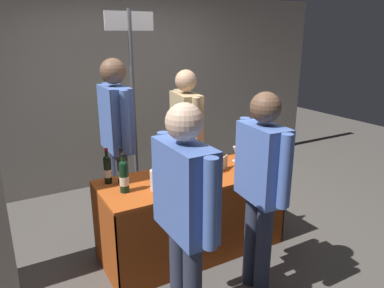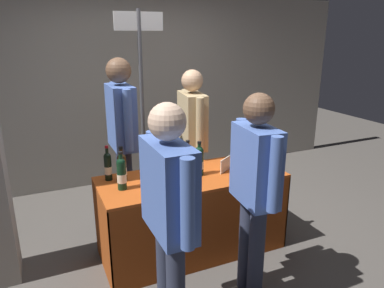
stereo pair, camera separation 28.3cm
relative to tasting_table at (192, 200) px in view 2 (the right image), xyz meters
name	(u,v)px [view 2 (the right image)]	position (x,y,z in m)	size (l,w,h in m)	color
ground_plane	(192,249)	(0.00, 0.00, -0.52)	(12.00, 12.00, 0.00)	#514C47
back_partition	(131,91)	(0.00, 2.01, 0.72)	(6.51, 0.12, 2.47)	#9E998E
tasting_table	(192,200)	(0.00, 0.00, 0.00)	(1.66, 0.68, 0.75)	#B74C19
featured_wine_bottle	(122,167)	(-0.59, 0.15, 0.36)	(0.08, 0.08, 0.31)	#38230F
display_bottle_0	(188,162)	(-0.04, -0.01, 0.38)	(0.08, 0.08, 0.34)	#38230F
display_bottle_1	(159,161)	(-0.26, 0.14, 0.37)	(0.07, 0.07, 0.32)	black
display_bottle_2	(155,166)	(-0.33, 0.04, 0.36)	(0.07, 0.07, 0.30)	#38230F
display_bottle_3	(262,154)	(0.70, -0.06, 0.36)	(0.07, 0.07, 0.30)	#192333
display_bottle_4	(174,164)	(-0.18, -0.01, 0.38)	(0.07, 0.07, 0.34)	black
display_bottle_5	(199,160)	(0.07, 0.00, 0.37)	(0.08, 0.08, 0.31)	black
display_bottle_6	(122,173)	(-0.64, -0.03, 0.37)	(0.08, 0.08, 0.32)	black
display_bottle_7	(108,166)	(-0.70, 0.22, 0.36)	(0.07, 0.07, 0.31)	black
wine_glass_near_vendor	(242,160)	(0.47, -0.09, 0.35)	(0.07, 0.07, 0.15)	silver
wine_glass_mid	(240,152)	(0.58, 0.14, 0.34)	(0.06, 0.06, 0.15)	silver
flower_vase	(153,175)	(-0.40, -0.12, 0.36)	(0.10, 0.09, 0.40)	silver
brochure_stand	(225,165)	(0.33, -0.02, 0.30)	(0.18, 0.01, 0.13)	silver
vendor_presenter	(122,129)	(-0.45, 0.69, 0.56)	(0.24, 0.63, 1.76)	#2D3347
vendor_assistant	(192,131)	(0.28, 0.62, 0.47)	(0.27, 0.63, 1.63)	black
taster_foreground_right	(169,206)	(-0.55, -0.88, 0.46)	(0.22, 0.64, 1.61)	#2D3347
taster_foreground_left	(255,181)	(0.17, -0.73, 0.44)	(0.25, 0.58, 1.60)	#2D3347
booth_signpost	(142,90)	(-0.11, 1.11, 0.86)	(0.53, 0.04, 2.22)	#47474C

